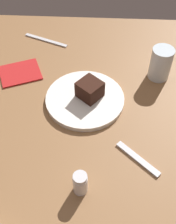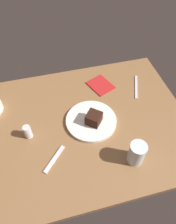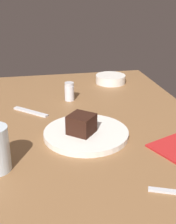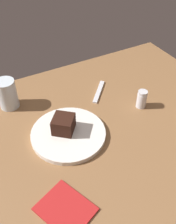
# 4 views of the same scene
# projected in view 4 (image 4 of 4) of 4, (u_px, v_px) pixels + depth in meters

# --- Properties ---
(dining_table) EXTENTS (1.20, 0.84, 0.03)m
(dining_table) POSITION_uv_depth(u_px,v_px,m) (93.00, 129.00, 0.94)
(dining_table) COLOR brown
(dining_table) RESTS_ON ground
(dessert_plate) EXTENTS (0.26, 0.26, 0.02)m
(dessert_plate) POSITION_uv_depth(u_px,v_px,m) (68.00, 134.00, 0.89)
(dessert_plate) COLOR white
(dessert_plate) RESTS_ON dining_table
(chocolate_cake_slice) EXTENTS (0.10, 0.10, 0.06)m
(chocolate_cake_slice) POSITION_uv_depth(u_px,v_px,m) (64.00, 124.00, 0.87)
(chocolate_cake_slice) COLOR black
(chocolate_cake_slice) RESTS_ON dessert_plate
(salt_shaker) EXTENTS (0.04, 0.04, 0.07)m
(salt_shaker) POSITION_uv_depth(u_px,v_px,m) (142.00, 99.00, 0.99)
(salt_shaker) COLOR silver
(salt_shaker) RESTS_ON dining_table
(water_glass) EXTENTS (0.07, 0.07, 0.12)m
(water_glass) POSITION_uv_depth(u_px,v_px,m) (7.00, 94.00, 0.98)
(water_glass) COLOR silver
(water_glass) RESTS_ON dining_table
(dessert_spoon) EXTENTS (0.11, 0.12, 0.01)m
(dessert_spoon) POSITION_uv_depth(u_px,v_px,m) (99.00, 92.00, 1.08)
(dessert_spoon) COLOR silver
(dessert_spoon) RESTS_ON dining_table
(folded_napkin) EXTENTS (0.16, 0.18, 0.01)m
(folded_napkin) POSITION_uv_depth(u_px,v_px,m) (65.00, 209.00, 0.69)
(folded_napkin) COLOR #B21E1E
(folded_napkin) RESTS_ON dining_table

